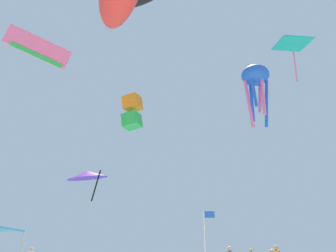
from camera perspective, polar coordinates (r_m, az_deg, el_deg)
name	(u,v)px	position (r m, az deg, el deg)	size (l,w,h in m)	color
banner_flag	(206,238)	(19.97, 6.07, -17.36)	(0.61, 0.06, 3.57)	silver
kite_delta_purple	(87,175)	(41.39, -12.70, -7.56)	(6.36, 6.35, 3.89)	purple
kite_box_orange	(132,112)	(35.94, -5.73, 2.26)	(2.25, 2.16, 3.49)	orange
kite_diamond_teal	(293,46)	(32.59, 19.21, 11.97)	(2.76, 2.76, 3.74)	teal
kite_parafoil_pink	(37,47)	(27.31, -20.06, 11.66)	(4.71, 1.42, 2.88)	pink
kite_octopus_blue	(256,78)	(42.07, 13.76, 7.38)	(4.38, 4.38, 7.38)	blue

